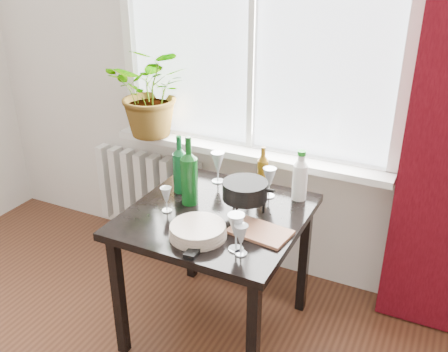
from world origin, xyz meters
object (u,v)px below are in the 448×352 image
at_px(wineglass_far_right, 241,240).
at_px(plate_stack, 198,231).
at_px(bottle_amber, 263,168).
at_px(wine_bottle_right, 189,170).
at_px(fondue_pot, 245,198).
at_px(tv_remote, 197,247).
at_px(potted_plant, 153,91).
at_px(cutting_board, 260,232).
at_px(wineglass_front_right, 236,232).
at_px(wineglass_front_left, 166,199).
at_px(wine_bottle_left, 180,164).
at_px(table, 216,228).
at_px(cleaning_bottle, 300,175).
at_px(wineglass_back_left, 218,167).
at_px(wineglass_back_center, 269,182).
at_px(radiator, 149,191).

height_order(wineglass_far_right, plate_stack, wineglass_far_right).
bearing_deg(bottle_amber, wine_bottle_right, -131.53).
distance_m(fondue_pot, tv_remote, 0.39).
relative_size(potted_plant, cutting_board, 2.07).
bearing_deg(tv_remote, wineglass_front_right, 20.28).
xyz_separation_m(wineglass_front_left, cutting_board, (0.50, 0.01, -0.06)).
bearing_deg(wineglass_front_left, wine_bottle_left, 102.60).
bearing_deg(fondue_pot, wineglass_far_right, -68.45).
distance_m(wine_bottle_right, wineglass_far_right, 0.54).
distance_m(wine_bottle_left, tv_remote, 0.59).
xyz_separation_m(wineglass_far_right, plate_stack, (-0.24, 0.04, -0.04)).
bearing_deg(wineglass_far_right, table, 133.08).
distance_m(wine_bottle_right, bottle_amber, 0.42).
height_order(bottle_amber, wineglass_front_right, bottle_amber).
height_order(bottle_amber, cleaning_bottle, cleaning_bottle).
xyz_separation_m(wine_bottle_left, tv_remote, (0.35, -0.45, -0.15)).
height_order(potted_plant, wineglass_back_left, potted_plant).
relative_size(bottle_amber, wineglass_back_center, 1.48).
xyz_separation_m(radiator, wineglass_back_center, (1.02, -0.35, 0.44)).
bearing_deg(cleaning_bottle, radiator, 165.30).
relative_size(wine_bottle_left, tv_remote, 1.84).
bearing_deg(radiator, potted_plant, -27.63).
relative_size(radiator, wine_bottle_left, 2.49).
distance_m(wineglass_front_right, wineglass_back_center, 0.53).
height_order(wineglass_front_right, plate_stack, wineglass_front_right).
relative_size(bottle_amber, fondue_pot, 0.98).
bearing_deg(wineglass_back_left, wineglass_front_right, -56.70).
xyz_separation_m(bottle_amber, tv_remote, (-0.04, -0.67, -0.11)).
bearing_deg(fondue_pot, wineglass_back_left, 137.11).
bearing_deg(wineglass_far_right, tv_remote, -165.74).
xyz_separation_m(wine_bottle_left, wineglass_front_right, (0.50, -0.38, -0.07)).
bearing_deg(fondue_pot, wine_bottle_right, -175.21).
xyz_separation_m(bottle_amber, wineglass_back_left, (-0.26, -0.02, -0.03)).
xyz_separation_m(tv_remote, cutting_board, (0.20, 0.24, -0.00)).
bearing_deg(wine_bottle_left, wineglass_back_center, 18.75).
bearing_deg(wineglass_far_right, wineglass_back_left, 124.55).
xyz_separation_m(radiator, wineglass_front_right, (1.08, -0.88, 0.45)).
xyz_separation_m(cleaning_bottle, wineglass_back_center, (-0.15, -0.05, -0.05)).
relative_size(wineglass_front_right, cutting_board, 0.66).
bearing_deg(potted_plant, bottle_amber, -14.87).
bearing_deg(wineglass_back_left, table, -64.62).
bearing_deg(wine_bottle_left, cleaning_bottle, 18.35).
bearing_deg(cleaning_bottle, wine_bottle_right, -149.25).
bearing_deg(cutting_board, wineglass_front_left, -178.71).
height_order(wine_bottle_right, plate_stack, wine_bottle_right).
relative_size(wine_bottle_right, cleaning_bottle, 1.37).
relative_size(wine_bottle_right, wineglass_back_left, 2.04).
relative_size(radiator, cutting_board, 2.92).
relative_size(potted_plant, wineglass_front_left, 4.26).
xyz_separation_m(potted_plant, plate_stack, (0.74, -0.79, -0.36)).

